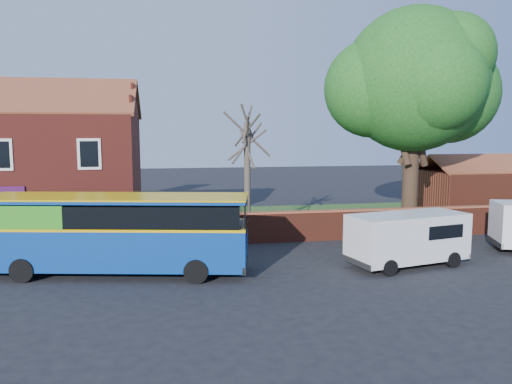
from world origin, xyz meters
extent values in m
plane|color=black|center=(0.00, 0.00, 0.00)|extent=(120.00, 120.00, 0.00)
cube|color=#426B28|center=(13.00, 13.00, 0.02)|extent=(26.00, 12.00, 0.04)
cube|color=maroon|center=(-7.00, 11.50, 3.25)|extent=(12.00, 8.00, 6.50)
cube|color=brown|center=(-7.00, 9.50, 7.50)|extent=(12.30, 4.08, 2.16)
cube|color=brown|center=(-7.00, 13.50, 7.50)|extent=(12.30, 4.08, 2.16)
cube|color=black|center=(-7.00, 7.47, 4.60)|extent=(1.10, 0.06, 1.50)
cube|color=#4C0F19|center=(-7.00, 7.45, 1.10)|extent=(0.95, 0.04, 2.10)
cube|color=silver|center=(-7.00, 7.47, 1.15)|extent=(1.20, 0.06, 2.30)
cube|color=#3B0D3D|center=(-7.00, 7.44, 2.80)|extent=(2.00, 0.06, 0.60)
cube|color=maroon|center=(13.00, 7.00, 0.75)|extent=(22.00, 0.30, 1.50)
cube|color=brown|center=(13.00, 7.00, 1.55)|extent=(22.00, 0.38, 0.10)
cube|color=maroon|center=(22.00, 13.00, 1.50)|extent=(8.00, 5.00, 3.00)
cube|color=brown|center=(22.00, 11.75, 3.55)|extent=(8.20, 2.56, 1.24)
cube|color=brown|center=(22.00, 14.25, 3.55)|extent=(8.20, 2.56, 1.24)
cube|color=navy|center=(-1.34, 2.56, 1.18)|extent=(10.63, 4.58, 1.64)
cube|color=gold|center=(-1.34, 2.56, 2.00)|extent=(10.65, 4.60, 0.10)
cube|color=black|center=(-1.34, 2.56, 2.49)|extent=(10.23, 4.52, 0.82)
cube|color=green|center=(-4.67, 3.24, 2.49)|extent=(3.96, 3.27, 0.88)
cube|color=navy|center=(-1.34, 2.56, 3.05)|extent=(10.63, 4.58, 0.14)
cube|color=gold|center=(-1.34, 2.56, 3.13)|extent=(10.68, 4.63, 0.06)
cylinder|color=black|center=(-4.81, 2.03, 0.46)|extent=(0.97, 0.46, 0.93)
cylinder|color=black|center=(-4.33, 4.40, 0.46)|extent=(0.97, 0.46, 0.93)
cylinder|color=black|center=(1.66, 0.72, 0.46)|extent=(0.97, 0.46, 0.93)
cylinder|color=black|center=(2.14, 3.09, 0.46)|extent=(0.97, 0.46, 0.93)
cube|color=silver|center=(10.62, 1.59, 1.27)|extent=(5.39, 3.07, 1.93)
cube|color=black|center=(12.85, 2.08, 1.57)|extent=(0.45, 1.70, 0.76)
cube|color=black|center=(13.06, 2.12, 0.41)|extent=(0.53, 2.00, 0.24)
cylinder|color=black|center=(9.24, 0.31, 0.34)|extent=(0.70, 0.36, 0.67)
cylinder|color=black|center=(8.83, 2.17, 0.34)|extent=(0.70, 0.36, 0.67)
cylinder|color=black|center=(12.41, 1.00, 0.34)|extent=(0.70, 0.36, 0.67)
cylinder|color=black|center=(12.00, 2.87, 0.34)|extent=(0.70, 0.36, 0.67)
cylinder|color=black|center=(17.26, 4.00, 0.35)|extent=(0.74, 0.44, 0.70)
cylinder|color=black|center=(14.85, 9.64, 2.64)|extent=(0.92, 0.92, 5.29)
sphere|color=#358228|center=(14.85, 9.64, 8.62)|extent=(8.28, 8.28, 8.28)
sphere|color=#358228|center=(17.27, 10.10, 7.93)|extent=(5.98, 5.98, 5.98)
sphere|color=#358228|center=(12.67, 10.33, 8.16)|extent=(5.75, 5.75, 5.75)
cylinder|color=#4C4238|center=(4.95, 8.90, 3.09)|extent=(0.35, 0.35, 6.18)
cylinder|color=#4C4238|center=(4.95, 8.90, 5.30)|extent=(0.36, 3.01, 2.43)
cylinder|color=#4C4238|center=(4.95, 8.90, 5.08)|extent=(1.57, 2.23, 2.22)
cylinder|color=#4C4238|center=(4.95, 8.90, 5.52)|extent=(2.53, 1.16, 2.46)
camera|label=1|loc=(0.63, -17.62, 5.71)|focal=35.00mm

